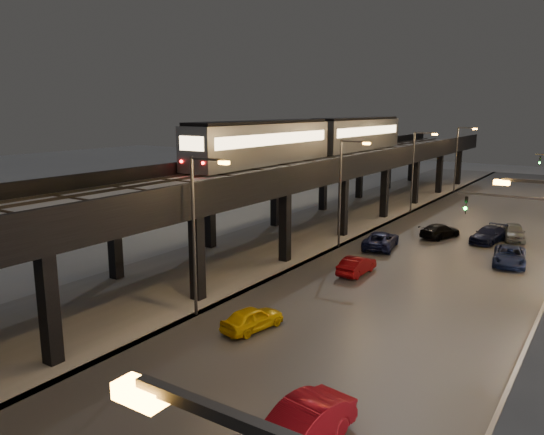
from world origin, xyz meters
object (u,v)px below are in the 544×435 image
Objects in this scene: car_mid_silver at (381,241)px; car_onc_silver at (301,427)px; car_onc_white at (489,235)px; car_mid_dark at (440,232)px; subway_train at (317,137)px; car_onc_dark at (510,257)px; car_near_white at (357,266)px; car_onc_red at (514,233)px; car_taxi at (252,319)px.

car_mid_silver is 1.08× the size of car_onc_silver.
car_onc_white is at bearing -145.72° from car_mid_silver.
car_mid_silver is 7.02m from car_mid_dark.
subway_train is 8.99× the size of car_mid_dark.
car_onc_white is at bearing 105.27° from car_onc_dark.
car_near_white is 11.97m from car_onc_dark.
car_mid_silver is 27.71m from car_onc_silver.
car_onc_silver reaches higher than car_onc_red.
car_near_white is 0.83× the size of car_onc_silver.
car_taxi is 22.16m from car_onc_dark.
car_onc_silver reaches higher than car_onc_dark.
car_mid_silver is at bearing -38.48° from subway_train.
subway_train reaches higher than car_mid_dark.
car_mid_silver reaches higher than car_onc_dark.
car_mid_dark is 8.79m from car_onc_dark.
car_mid_dark is at bearing -96.32° from car_near_white.
car_onc_silver is (7.12, -7.11, 0.15)m from car_taxi.
car_onc_red is at bearing -113.05° from car_near_white.
subway_train reaches higher than car_onc_red.
car_near_white is at bearing -144.29° from car_onc_dark.
car_mid_silver is at bearing -125.61° from car_onc_white.
car_onc_white is at bearing 99.26° from car_onc_silver.
car_near_white reaches higher than car_taxi.
car_onc_dark is at bearing -134.73° from car_near_white.
car_onc_dark is at bearing -56.12° from car_onc_white.
car_mid_dark is 33.24m from car_onc_silver.
car_mid_dark is at bearing 106.24° from car_onc_silver.
car_mid_dark is at bearing -9.64° from subway_train.
car_onc_dark is 1.03× the size of car_onc_white.
car_mid_dark reaches higher than car_taxi.
car_onc_red is at bearing 96.50° from car_onc_silver.
subway_train reaches higher than car_taxi.
car_onc_red is at bearing -133.95° from car_mid_dark.
car_taxi is at bearing 104.27° from car_mid_dark.
subway_train is at bearing 150.41° from car_onc_dark.
car_taxi is at bearing 82.04° from car_mid_silver.
car_onc_silver is (4.79, -32.89, 0.14)m from car_mid_dark.
car_onc_dark is 1.15× the size of car_onc_red.
car_onc_silver is at bearing 96.33° from car_mid_silver.
car_onc_silver is 1.11× the size of car_onc_red.
car_taxi is 10.06m from car_onc_silver.
car_mid_silver is (10.94, -8.69, -7.82)m from subway_train.
car_onc_white is (5.80, 14.59, 0.05)m from car_near_white.
car_onc_red is (8.77, 9.17, 0.02)m from car_mid_silver.
car_onc_red reaches higher than car_near_white.
car_mid_silver reaches higher than car_onc_white.
subway_train is 40.71m from car_onc_silver.
car_onc_dark is 6.81m from car_onc_white.
car_mid_dark is (14.01, -2.38, -7.88)m from subway_train.
car_mid_dark is at bearing 131.92° from car_onc_dark.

